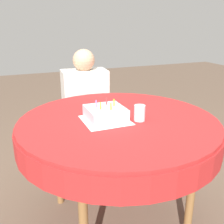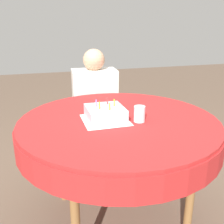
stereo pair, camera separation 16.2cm
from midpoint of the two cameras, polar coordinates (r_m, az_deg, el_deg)
ground_plane at (r=2.06m, az=3.68°, el=-22.28°), size 12.00×12.00×0.00m
dining_table at (r=1.68m, az=4.17°, el=-4.37°), size 1.27×1.27×0.78m
chair at (r=2.61m, az=-2.13°, el=-1.11°), size 0.45×0.45×0.83m
person at (r=2.46m, az=-1.85°, el=3.02°), size 0.42×0.36×1.13m
napkin at (r=1.62m, az=1.41°, el=-1.82°), size 0.28×0.28×0.00m
birthday_cake at (r=1.60m, az=1.42°, el=-0.42°), size 0.23×0.23×0.13m
drinking_glass at (r=1.60m, az=8.88°, el=-0.46°), size 0.07×0.07×0.10m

